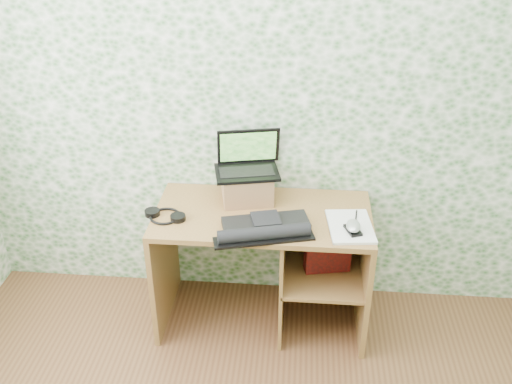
# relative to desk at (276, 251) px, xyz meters

# --- Properties ---
(wall_back) EXTENTS (3.50, 0.00, 3.50)m
(wall_back) POSITION_rel_desk_xyz_m (-0.08, 0.28, 0.82)
(wall_back) COLOR white
(wall_back) RESTS_ON ground
(desk) EXTENTS (1.20, 0.60, 0.75)m
(desk) POSITION_rel_desk_xyz_m (0.00, 0.00, 0.00)
(desk) COLOR brown
(desk) RESTS_ON floor
(riser) EXTENTS (0.32, 0.29, 0.17)m
(riser) POSITION_rel_desk_xyz_m (-0.18, 0.12, 0.35)
(riser) COLOR #946142
(riser) RESTS_ON desk
(laptop) EXTENTS (0.40, 0.32, 0.24)m
(laptop) POSITION_rel_desk_xyz_m (-0.18, 0.15, 0.49)
(laptop) COLOR black
(laptop) RESTS_ON riser
(keyboard) EXTENTS (0.53, 0.38, 0.07)m
(keyboard) POSITION_rel_desk_xyz_m (-0.05, -0.22, 0.29)
(keyboard) COLOR black
(keyboard) RESTS_ON desk
(headphones) EXTENTS (0.23, 0.21, 0.03)m
(headphones) POSITION_rel_desk_xyz_m (-0.61, -0.12, 0.28)
(headphones) COLOR black
(headphones) RESTS_ON desk
(notepad) EXTENTS (0.26, 0.35, 0.02)m
(notepad) POSITION_rel_desk_xyz_m (0.39, -0.13, 0.28)
(notepad) COLOR silver
(notepad) RESTS_ON desk
(mouse) EXTENTS (0.11, 0.14, 0.04)m
(mouse) POSITION_rel_desk_xyz_m (0.40, -0.19, 0.30)
(mouse) COLOR #BCBCBE
(mouse) RESTS_ON notepad
(pen) EXTENTS (0.02, 0.14, 0.01)m
(pen) POSITION_rel_desk_xyz_m (0.43, -0.06, 0.29)
(pen) COLOR black
(pen) RESTS_ON notepad
(red_box) EXTENTS (0.27, 0.13, 0.31)m
(red_box) POSITION_rel_desk_xyz_m (0.29, -0.03, 0.06)
(red_box) COLOR maroon
(red_box) RESTS_ON desk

